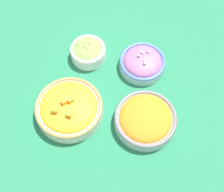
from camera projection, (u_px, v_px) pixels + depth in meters
name	position (u px, v px, depth m)	size (l,w,h in m)	color
ground_plane	(112.00, 100.00, 0.99)	(3.00, 3.00, 0.00)	#23704C
bowl_red_onion	(142.00, 62.00, 1.03)	(0.15, 0.15, 0.06)	#B2C1CC
bowl_lettuce	(88.00, 51.00, 1.04)	(0.12, 0.12, 0.06)	white
bowl_carrots	(145.00, 119.00, 0.93)	(0.19, 0.19, 0.06)	#B2C1CC
bowl_squash	(69.00, 108.00, 0.95)	(0.21, 0.21, 0.08)	silver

